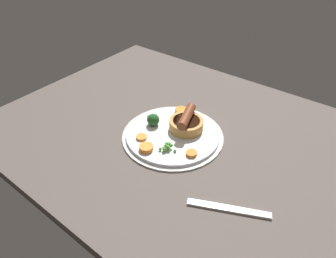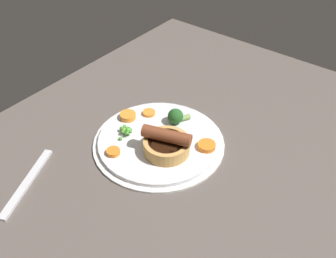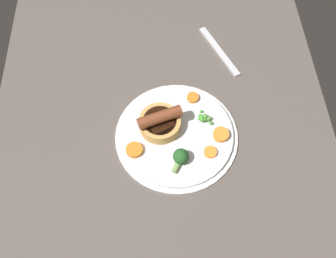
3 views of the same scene
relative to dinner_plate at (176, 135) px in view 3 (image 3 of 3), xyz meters
The scene contains 10 objects.
dining_table 4.24cm from the dinner_plate, 57.81° to the left, with size 110.00×80.00×3.00cm, color #564C47.
dinner_plate is the anchor object (origin of this frame).
sausage_pudding 5.12cm from the dinner_plate, 61.71° to the left, with size 9.55×10.39×5.58cm.
pea_pile 7.53cm from the dinner_plate, 64.48° to the right, with size 4.46×3.42×1.79cm.
broccoli_floret_near 7.23cm from the dinner_plate, behind, with size 5.15×3.98×3.51cm.
carrot_slice_0 8.99cm from the dinner_plate, 126.30° to the right, with size 2.90×2.90×0.70cm, color orange.
carrot_slice_3 10.53cm from the dinner_plate, 112.31° to the left, with size 3.72×3.72×1.06cm, color orange.
carrot_slice_4 10.37cm from the dinner_plate, 25.74° to the right, with size 2.83×2.83×0.90cm, color orange.
carrot_slice_6 10.17cm from the dinner_plate, 96.63° to the right, with size 3.63×3.63×1.26cm, color orange.
fork 27.73cm from the dinner_plate, 27.61° to the right, with size 18.00×1.60×0.60cm, color silver.
Camera 3 is at (-42.00, 0.89, 79.98)cm, focal length 40.00 mm.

